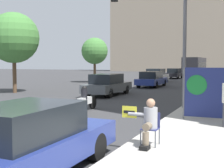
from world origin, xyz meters
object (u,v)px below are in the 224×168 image
(city_bus_on_road, at_px, (195,65))
(street_tree_near_curb, at_px, (14,38))
(car_on_road_nearest, at_px, (107,85))
(protest_banner, at_px, (206,93))
(street_tree_midblock, at_px, (95,51))
(seated_protester, at_px, (149,121))
(car_on_road_far_lane, at_px, (174,73))
(car_on_road_midblock, at_px, (152,79))
(motorcycle_on_road, at_px, (85,100))
(car_on_road_distant, at_px, (156,75))
(traffic_light_pole, at_px, (159,18))
(parked_car_curbside, at_px, (27,141))

(city_bus_on_road, relative_size, street_tree_near_curb, 1.81)
(city_bus_on_road, bearing_deg, car_on_road_nearest, -90.71)
(protest_banner, height_order, street_tree_midblock, street_tree_midblock)
(seated_protester, relative_size, car_on_road_far_lane, 0.26)
(car_on_road_midblock, height_order, street_tree_near_curb, street_tree_near_curb)
(car_on_road_nearest, bearing_deg, city_bus_on_road, 89.29)
(motorcycle_on_road, bearing_deg, car_on_road_distant, 97.11)
(traffic_light_pole, relative_size, car_on_road_midblock, 1.26)
(seated_protester, xyz_separation_m, street_tree_near_curb, (-13.48, 10.82, 3.23))
(seated_protester, bearing_deg, car_on_road_distant, 126.25)
(traffic_light_pole, xyz_separation_m, car_on_road_far_lane, (-5.63, 29.77, -3.53))
(seated_protester, xyz_separation_m, city_bus_on_road, (-6.05, 47.35, 0.99))
(car_on_road_nearest, height_order, car_on_road_midblock, car_on_road_nearest)
(traffic_light_pole, relative_size, street_tree_midblock, 1.21)
(seated_protester, height_order, car_on_road_far_lane, car_on_road_far_lane)
(car_on_road_midblock, xyz_separation_m, car_on_road_distant, (-1.56, 7.22, 0.05))
(parked_car_curbside, height_order, street_tree_near_curb, street_tree_near_curb)
(protest_banner, height_order, city_bus_on_road, city_bus_on_road)
(car_on_road_nearest, distance_m, car_on_road_far_lane, 24.55)
(traffic_light_pole, height_order, street_tree_near_curb, traffic_light_pole)
(car_on_road_nearest, height_order, car_on_road_distant, car_on_road_distant)
(protest_banner, distance_m, street_tree_near_curb, 16.12)
(car_on_road_far_lane, relative_size, city_bus_on_road, 0.42)
(seated_protester, distance_m, protest_banner, 4.21)
(protest_banner, height_order, street_tree_near_curb, street_tree_near_curb)
(traffic_light_pole, distance_m, car_on_road_far_lane, 30.50)
(car_on_road_nearest, xyz_separation_m, street_tree_near_curb, (-7.00, -1.08, 3.29))
(seated_protester, xyz_separation_m, car_on_road_far_lane, (-7.20, 36.44, -0.07))
(car_on_road_nearest, height_order, street_tree_midblock, street_tree_midblock)
(car_on_road_nearest, distance_m, city_bus_on_road, 35.47)
(protest_banner, relative_size, parked_car_curbside, 0.42)
(street_tree_near_curb, bearing_deg, traffic_light_pole, -19.22)
(street_tree_midblock, bearing_deg, protest_banner, -54.03)
(street_tree_near_curb, bearing_deg, car_on_road_nearest, 8.75)
(parked_car_curbside, height_order, motorcycle_on_road, parked_car_curbside)
(car_on_road_distant, xyz_separation_m, city_bus_on_road, (1.30, 19.94, 1.01))
(parked_car_curbside, bearing_deg, protest_banner, 68.89)
(traffic_light_pole, distance_m, car_on_road_midblock, 14.61)
(traffic_light_pole, xyz_separation_m, street_tree_near_curb, (-11.91, 4.15, -0.22))
(car_on_road_nearest, height_order, car_on_road_far_lane, car_on_road_nearest)
(protest_banner, bearing_deg, street_tree_midblock, 125.97)
(parked_car_curbside, distance_m, car_on_road_distant, 30.48)
(traffic_light_pole, distance_m, street_tree_midblock, 20.81)
(street_tree_near_curb, bearing_deg, protest_banner, -25.06)
(street_tree_near_curb, bearing_deg, city_bus_on_road, 78.49)
(car_on_road_nearest, xyz_separation_m, street_tree_midblock, (-6.91, 11.88, 2.77))
(city_bus_on_road, bearing_deg, parked_car_curbside, -84.99)
(car_on_road_nearest, relative_size, car_on_road_far_lane, 1.06)
(traffic_light_pole, bearing_deg, car_on_road_far_lane, 100.71)
(protest_banner, distance_m, motorcycle_on_road, 5.59)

